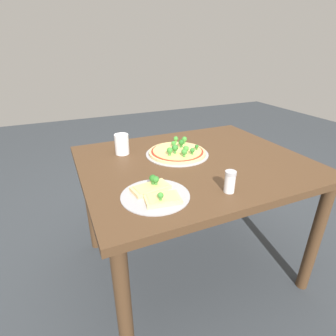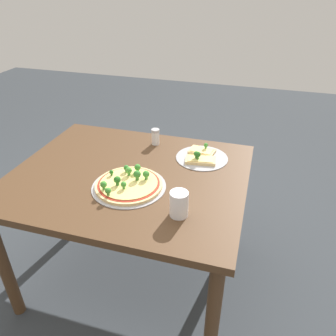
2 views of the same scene
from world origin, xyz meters
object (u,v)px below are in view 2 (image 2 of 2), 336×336
condiment_shaker (155,137)px  pizza_tray_whole (129,184)px  drinking_cup (179,204)px  dining_table (130,188)px  pizza_tray_slice (201,156)px

condiment_shaker → pizza_tray_whole: bearing=92.2°
pizza_tray_whole → drinking_cup: drinking_cup is taller
dining_table → pizza_tray_whole: pizza_tray_whole is taller
drinking_cup → condiment_shaker: size_ratio=1.19×
dining_table → condiment_shaker: 0.37m
drinking_cup → condiment_shaker: 0.65m
pizza_tray_whole → pizza_tray_slice: size_ratio=1.24×
pizza_tray_whole → drinking_cup: size_ratio=3.11×
dining_table → pizza_tray_slice: size_ratio=4.15×
pizza_tray_whole → pizza_tray_slice: (-0.27, -0.36, -0.00)m
dining_table → pizza_tray_slice: 0.41m
pizza_tray_whole → drinking_cup: bearing=154.2°
drinking_cup → dining_table: bearing=-37.1°
dining_table → pizza_tray_whole: size_ratio=3.34×
pizza_tray_whole → dining_table: bearing=-67.6°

